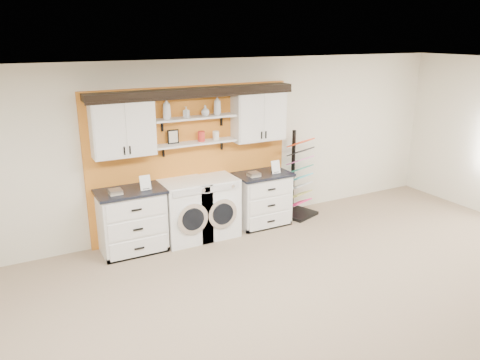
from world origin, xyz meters
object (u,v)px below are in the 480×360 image
base_cabinet_left (132,221)px  washer (185,211)px  base_cabinet_right (262,199)px  dryer (214,206)px  sample_rack (299,189)px

base_cabinet_left → washer: washer is taller
base_cabinet_left → base_cabinet_right: 2.26m
dryer → sample_rack: 1.70m
washer → sample_rack: bearing=0.9°
base_cabinet_right → dryer: bearing=-179.8°
dryer → sample_rack: (1.70, 0.04, 0.02)m
washer → dryer: size_ratio=1.01×
sample_rack → base_cabinet_left: bearing=161.1°
base_cabinet_right → sample_rack: size_ratio=0.60×
base_cabinet_right → dryer: (-0.91, -0.00, 0.03)m
base_cabinet_left → dryer: bearing=-0.1°
base_cabinet_left → dryer: base_cabinet_left is taller
dryer → base_cabinet_left: bearing=179.9°
base_cabinet_left → dryer: (1.35, -0.00, -0.00)m
base_cabinet_left → sample_rack: (3.05, 0.03, 0.02)m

